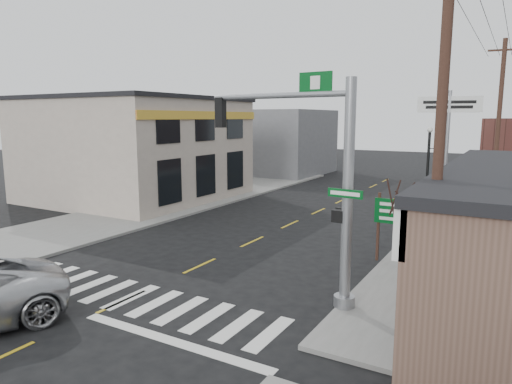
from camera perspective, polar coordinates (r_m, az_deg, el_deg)
The scene contains 17 objects.
ground at distance 15.16m, azimuth -16.38°, elevation -13.00°, with size 140.00×140.00×0.00m, color black.
sidewalk_right at distance 23.28m, azimuth 25.91°, elevation -5.56°, with size 6.00×38.00×0.13m, color slate.
sidewalk_left at distance 30.22m, azimuth -10.43°, elevation -1.53°, with size 6.00×38.00×0.13m, color slate.
center_line at distance 21.14m, azimuth -0.46°, elevation -6.21°, with size 0.12×56.00×0.01m, color gold.
crosswalk at distance 15.41m, azimuth -15.28°, elevation -12.55°, with size 11.00×2.20×0.01m, color silver.
left_building at distance 33.22m, azimuth -14.77°, elevation 5.09°, with size 12.00×12.00×6.80m, color #B4A596.
bldg_distant_left at distance 46.77m, azimuth 2.82°, elevation 6.27°, with size 9.00×10.00×6.40m, color slate.
traffic_signal_pole at distance 13.39m, azimuth 8.19°, elevation 2.89°, with size 5.38×0.39×6.82m.
guide_sign at distance 18.06m, azimuth 16.96°, elevation -3.19°, with size 1.54×0.13×2.69m.
fire_hydrant at distance 16.74m, azimuth 22.53°, elevation -9.27°, with size 0.23×0.23×0.73m.
ped_crossing_sign at distance 19.13m, azimuth 17.24°, elevation -2.58°, with size 0.97×0.07×2.50m.
lamp_post at distance 23.70m, azimuth 20.78°, elevation 2.45°, with size 0.66×0.52×5.08m.
dance_center_sign at distance 27.18m, azimuth 22.89°, elevation 7.95°, with size 3.28×0.21×6.97m.
bare_tree at distance 14.84m, azimuth 18.67°, elevation 0.29°, with size 2.11×2.11×4.23m.
shrub_back at distance 18.17m, azimuth 21.23°, elevation -7.79°, with size 1.03×1.03×0.77m, color black.
utility_pole_near at distance 11.42m, azimuth 21.92°, elevation 5.24°, with size 1.64×0.25×9.46m.
utility_pole_far at distance 30.68m, azimuth 28.03°, elevation 7.49°, with size 1.74×0.26×10.02m.
Camera 1 is at (10.32, -9.56, 5.65)m, focal length 32.00 mm.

